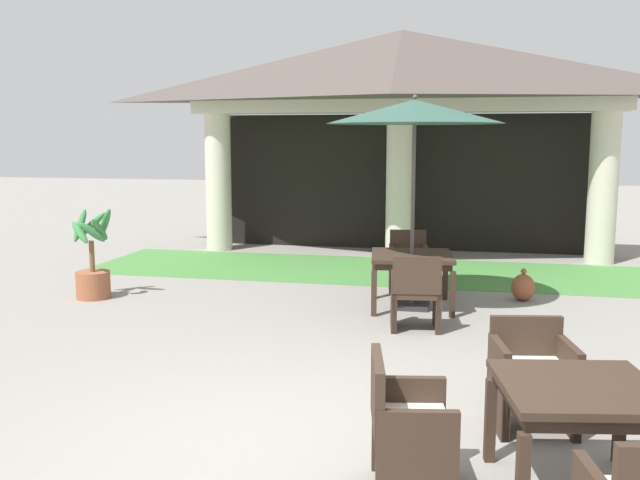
# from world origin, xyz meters

# --- Properties ---
(ground_plane) EXTENTS (60.00, 60.00, 0.00)m
(ground_plane) POSITION_xyz_m (0.00, 0.00, 0.00)
(ground_plane) COLOR gray
(background_pavilion) EXTENTS (8.33, 2.48, 4.14)m
(background_pavilion) POSITION_xyz_m (0.00, 8.61, 3.13)
(background_pavilion) COLOR beige
(background_pavilion) RESTS_ON ground
(lawn_strip) EXTENTS (10.13, 2.56, 0.01)m
(lawn_strip) POSITION_xyz_m (0.00, 6.97, 0.00)
(lawn_strip) COLOR #47843D
(lawn_strip) RESTS_ON ground
(patio_table_near_foreground) EXTENTS (1.17, 1.17, 0.71)m
(patio_table_near_foreground) POSITION_xyz_m (0.58, 4.52, 0.62)
(patio_table_near_foreground) COLOR #38281E
(patio_table_near_foreground) RESTS_ON ground
(patio_umbrella_near_foreground) EXTENTS (2.26, 2.26, 2.75)m
(patio_umbrella_near_foreground) POSITION_xyz_m (0.58, 4.52, 2.51)
(patio_umbrella_near_foreground) COLOR #2D2D2D
(patio_umbrella_near_foreground) RESTS_ON ground
(patio_chair_near_foreground_north) EXTENTS (0.61, 0.56, 0.86)m
(patio_chair_near_foreground_north) POSITION_xyz_m (0.44, 5.59, 0.41)
(patio_chair_near_foreground_north) COLOR #38281E
(patio_chair_near_foreground_north) RESTS_ON ground
(patio_chair_near_foreground_south) EXTENTS (0.63, 0.57, 0.90)m
(patio_chair_near_foreground_south) POSITION_xyz_m (0.72, 3.45, 0.42)
(patio_chair_near_foreground_south) COLOR #38281E
(patio_chair_near_foreground_south) RESTS_ON ground
(patio_table_mid_left) EXTENTS (1.11, 1.11, 0.72)m
(patio_table_mid_left) POSITION_xyz_m (2.00, -0.15, 0.62)
(patio_table_mid_left) COLOR #38281E
(patio_table_mid_left) RESTS_ON ground
(patio_chair_mid_left_north) EXTENTS (0.68, 0.67, 0.82)m
(patio_chair_mid_left_north) POSITION_xyz_m (1.82, 0.88, 0.40)
(patio_chair_mid_left_north) COLOR #38281E
(patio_chair_mid_left_north) RESTS_ON ground
(patio_chair_mid_left_west) EXTENTS (0.60, 0.71, 0.88)m
(patio_chair_mid_left_west) POSITION_xyz_m (0.96, -0.34, 0.41)
(patio_chair_mid_left_west) COLOR #38281E
(patio_chair_mid_left_west) RESTS_ON ground
(potted_palm_left_edge) EXTENTS (0.68, 0.63, 1.28)m
(potted_palm_left_edge) POSITION_xyz_m (-3.79, 4.13, 0.40)
(potted_palm_left_edge) COLOR #995638
(potted_palm_left_edge) RESTS_ON ground
(terracotta_urn) EXTENTS (0.32, 0.32, 0.45)m
(terracotta_urn) POSITION_xyz_m (2.04, 5.23, 0.19)
(terracotta_urn) COLOR brown
(terracotta_urn) RESTS_ON ground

